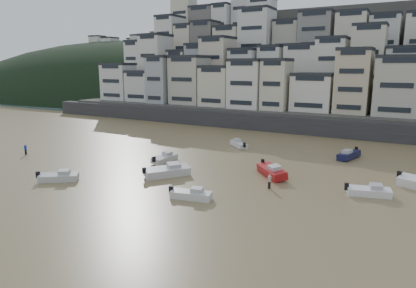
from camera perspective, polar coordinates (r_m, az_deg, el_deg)
The scene contains 14 objects.
sea_strip at distance 211.44m, azimuth -13.04°, elevation 7.94°, with size 340.00×340.00×0.00m, color #4D646F.
harbor_wall at distance 80.36m, azimuth 13.30°, elevation 2.88°, with size 140.00×3.00×3.50m, color #38383A.
hillside at distance 117.47m, azimuth 21.36°, elevation 10.72°, with size 141.04×66.00×50.00m.
headland at distance 194.05m, azimuth -11.71°, elevation 7.66°, with size 216.00×135.00×53.33m.
boat_a at distance 40.19m, azimuth -2.62°, elevation -7.54°, with size 4.90×1.60×1.34m, color silver, non-canonical shape.
boat_h at distance 65.29m, azimuth 4.75°, elevation 0.14°, with size 5.06×1.65×1.38m, color silver, non-canonical shape.
boat_i at distance 61.04m, azimuth 20.88°, elevation -1.39°, with size 5.68×1.86×1.55m, color #13153B, non-canonical shape.
boat_f at distance 55.46m, azimuth -6.69°, elevation -2.04°, with size 5.15×1.69×1.40m, color silver, non-canonical shape.
boat_e at distance 48.73m, azimuth 9.76°, elevation -3.94°, with size 6.26×2.05×1.71m, color #A51417, non-canonical shape.
boat_c at distance 48.20m, azimuth -6.27°, elevation -3.98°, with size 6.45×2.11×1.76m, color silver, non-canonical shape.
boat_j at distance 49.64m, azimuth -22.01°, elevation -4.56°, with size 5.11×1.67×1.39m, color silver, non-canonical shape.
boat_d at distance 44.68m, azimuth 23.53°, elevation -6.52°, with size 4.99×1.63×1.36m, color white, non-canonical shape.
person_blue at distance 66.40m, azimuth -26.27°, elevation -0.73°, with size 0.44×0.44×1.74m, color #1A32C9, non-canonical shape.
person_pink at distance 43.96m, azimuth 9.43°, elevation -5.68°, with size 0.44×0.44×1.74m, color tan, non-canonical shape.
Camera 1 is at (31.57, -11.41, 14.16)m, focal length 32.00 mm.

